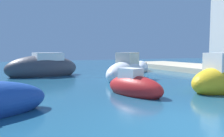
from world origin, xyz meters
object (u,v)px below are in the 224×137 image
Objects in this scene: moored_boat_7 at (126,71)px; moored_boat_6 at (43,68)px; moored_boat_4 at (141,67)px; moored_boat_3 at (134,87)px.

moored_boat_6 is at bearing -81.58° from moored_boat_7.
moored_boat_4 is 9.60m from moored_boat_6.
moored_boat_4 is at bearing -169.71° from moored_boat_7.
moored_boat_6 reaches higher than moored_boat_3.
moored_boat_7 is at bearing -6.47° from moored_boat_4.
moored_boat_3 is 5.61m from moored_boat_7.
moored_boat_4 is at bearing 175.72° from moored_boat_6.
moored_boat_6 reaches higher than moored_boat_4.
moored_boat_4 is at bearing 130.12° from moored_boat_3.
moored_boat_6 is 6.88m from moored_boat_7.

